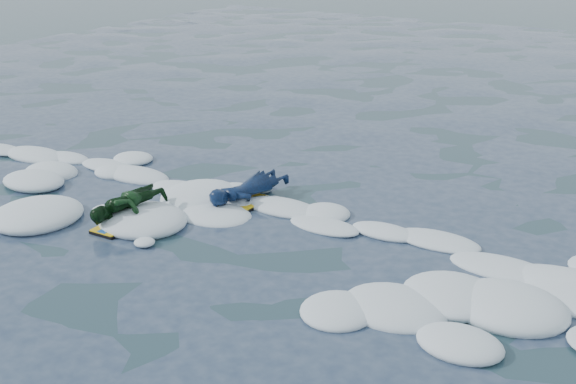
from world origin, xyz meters
name	(u,v)px	position (x,y,z in m)	size (l,w,h in m)	color
ground	(232,259)	(0.00, 0.00, 0.00)	(120.00, 120.00, 0.00)	#173139
foam_band	(277,229)	(0.00, 1.03, 0.00)	(12.00, 3.10, 0.30)	white
prone_woman_unit	(247,191)	(-0.85, 1.60, 0.19)	(0.74, 1.48, 0.36)	black
prone_child_unit	(128,208)	(-1.81, 0.17, 0.22)	(0.74, 1.19, 0.43)	black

